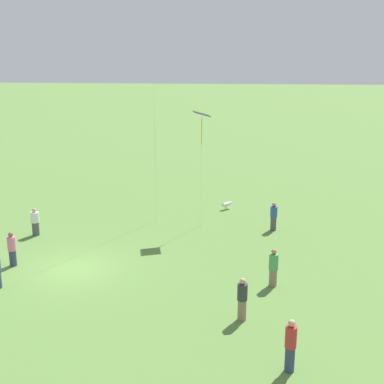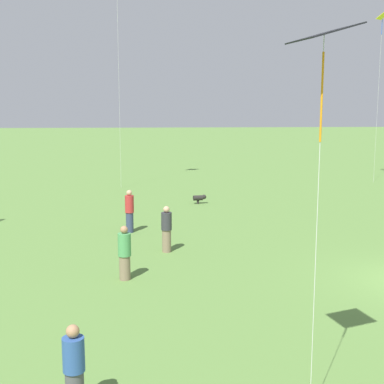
% 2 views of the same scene
% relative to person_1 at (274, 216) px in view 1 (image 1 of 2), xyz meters
% --- Properties ---
extents(ground_plane, '(240.00, 240.00, 0.00)m').
position_rel_person_1_xyz_m(ground_plane, '(6.34, -9.83, -0.82)').
color(ground_plane, '#5B843D').
extents(person_1, '(0.54, 0.54, 1.66)m').
position_rel_person_1_xyz_m(person_1, '(0.00, 0.00, 0.00)').
color(person_1, '#4C4C51').
rests_on(person_1, ground_plane).
extents(person_2, '(0.53, 0.53, 1.87)m').
position_rel_person_1_xyz_m(person_2, '(13.83, -0.40, 0.12)').
color(person_2, '#333D5B').
rests_on(person_2, ground_plane).
extents(person_4, '(0.61, 0.61, 1.58)m').
position_rel_person_1_xyz_m(person_4, '(1.90, -13.35, -0.05)').
color(person_4, '#4C4C51').
rests_on(person_4, ground_plane).
extents(person_5, '(0.57, 0.57, 1.72)m').
position_rel_person_1_xyz_m(person_5, '(6.14, -12.91, 0.03)').
color(person_5, '#333D5B').
rests_on(person_5, ground_plane).
extents(person_6, '(0.54, 0.54, 1.75)m').
position_rel_person_1_xyz_m(person_6, '(7.40, -0.52, 0.04)').
color(person_6, '#847056').
rests_on(person_6, ground_plane).
extents(person_8, '(0.55, 0.55, 1.76)m').
position_rel_person_1_xyz_m(person_8, '(10.56, -1.92, 0.06)').
color(person_8, '#847056').
rests_on(person_8, ground_plane).
extents(kite_0, '(1.12, 1.09, 6.74)m').
position_rel_person_1_xyz_m(kite_0, '(-0.43, -4.19, 5.58)').
color(kite_0, black).
rests_on(kite_0, ground_plane).
extents(dog_0, '(0.63, 0.64, 0.49)m').
position_rel_person_1_xyz_m(dog_0, '(-3.82, -2.72, -0.48)').
color(dog_0, silver).
rests_on(dog_0, ground_plane).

